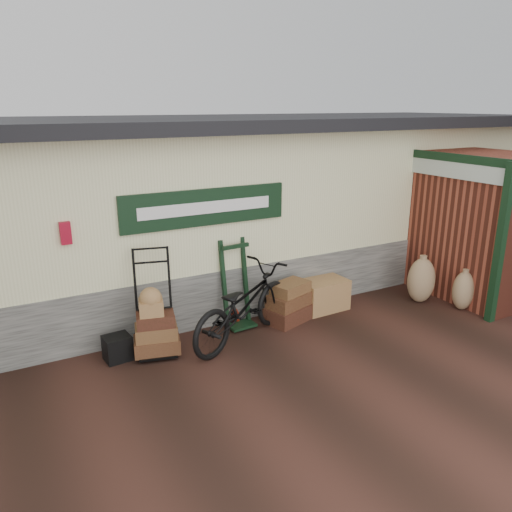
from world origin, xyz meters
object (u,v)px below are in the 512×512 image
Objects in this scene: wicker_hamper at (323,295)px; black_trunk at (118,348)px; green_barrow at (236,284)px; suitcase_stack at (289,302)px; porter_trolley at (154,301)px; bicycle at (243,301)px.

wicker_hamper is 3.57m from black_trunk.
black_trunk is at bearing -177.18° from green_barrow.
green_barrow is 1.85× the size of suitcase_stack.
porter_trolley is at bearing -178.18° from wicker_hamper.
suitcase_stack is at bearing 12.91° from porter_trolley.
porter_trolley is at bearing 52.21° from bicycle.
porter_trolley reaches higher than green_barrow.
bicycle reaches higher than wicker_hamper.
porter_trolley is 4.31× the size of black_trunk.
bicycle is (-0.15, -0.53, -0.07)m from green_barrow.
black_trunk is (-0.56, -0.01, -0.59)m from porter_trolley.
bicycle is (-0.96, -0.26, 0.29)m from suitcase_stack.
porter_trolley reaches higher than wicker_hamper.
porter_trolley reaches higher than bicycle.
bicycle is at bearing 0.49° from porter_trolley.
suitcase_stack is 2.78m from black_trunk.
porter_trolley is 2.01× the size of suitcase_stack.
wicker_hamper is 0.37× the size of bicycle.
porter_trolley is 0.81m from black_trunk.
green_barrow reaches higher than bicycle.
wicker_hamper is at bearing 1.74° from black_trunk.
bicycle is at bearing -9.16° from black_trunk.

